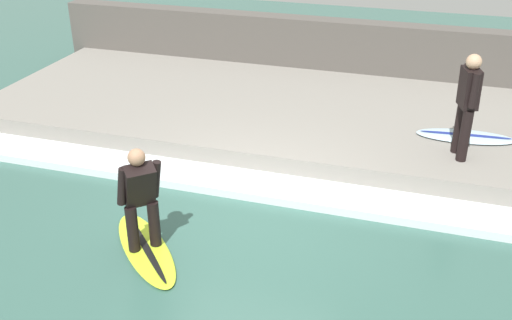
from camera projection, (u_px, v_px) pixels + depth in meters
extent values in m
plane|color=#386056|center=(245.00, 220.00, 8.54)|extent=(28.00, 28.00, 0.00)
cube|color=gray|center=(301.00, 117.00, 11.39)|extent=(4.40, 12.07, 0.42)
cube|color=#544F49|center=(328.00, 53.00, 13.23)|extent=(0.50, 12.67, 1.49)
cube|color=silver|center=(263.00, 187.00, 9.26)|extent=(0.76, 11.46, 0.13)
ellipsoid|color=#BFE02D|center=(146.00, 249.00, 7.87)|extent=(1.72, 1.66, 0.06)
ellipsoid|color=black|center=(146.00, 247.00, 7.85)|extent=(1.31, 1.24, 0.01)
cylinder|color=black|center=(133.00, 229.00, 7.65)|extent=(0.15, 0.15, 0.64)
cylinder|color=black|center=(154.00, 223.00, 7.76)|extent=(0.15, 0.15, 0.64)
cube|color=black|center=(139.00, 185.00, 7.43)|extent=(0.54, 0.54, 0.61)
sphere|color=#A87A5B|center=(136.00, 157.00, 7.26)|extent=(0.22, 0.22, 0.22)
cylinder|color=black|center=(122.00, 186.00, 7.33)|extent=(0.11, 0.18, 0.52)
cylinder|color=black|center=(156.00, 179.00, 7.50)|extent=(0.11, 0.18, 0.52)
cylinder|color=black|center=(459.00, 128.00, 9.38)|extent=(0.16, 0.16, 0.83)
cylinder|color=black|center=(465.00, 136.00, 9.11)|extent=(0.16, 0.16, 0.83)
cube|color=black|center=(469.00, 88.00, 8.92)|extent=(0.44, 0.34, 0.61)
sphere|color=tan|center=(474.00, 62.00, 8.74)|extent=(0.23, 0.23, 0.23)
cylinder|color=black|center=(466.00, 81.00, 9.10)|extent=(0.11, 0.12, 0.53)
cylinder|color=black|center=(474.00, 91.00, 8.71)|extent=(0.11, 0.12, 0.53)
ellipsoid|color=silver|center=(465.00, 136.00, 10.02)|extent=(0.70, 1.64, 0.06)
ellipsoid|color=navy|center=(466.00, 135.00, 10.00)|extent=(0.22, 1.48, 0.01)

